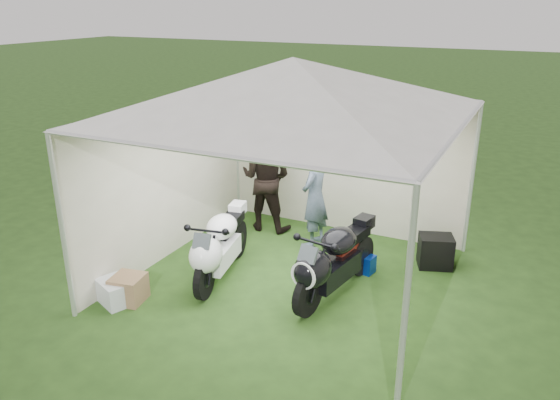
# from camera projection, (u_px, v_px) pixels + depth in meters

# --- Properties ---
(ground) EXTENTS (80.00, 80.00, 0.00)m
(ground) POSITION_uv_depth(u_px,v_px,m) (291.00, 279.00, 7.56)
(ground) COLOR #213E15
(ground) RESTS_ON ground
(canopy_tent) EXTENTS (5.66, 5.66, 3.00)m
(canopy_tent) POSITION_uv_depth(u_px,v_px,m) (294.00, 92.00, 6.70)
(canopy_tent) COLOR silver
(canopy_tent) RESTS_ON ground
(motorcycle_white) EXTENTS (0.64, 1.83, 0.91)m
(motorcycle_white) POSITION_uv_depth(u_px,v_px,m) (219.00, 245.00, 7.42)
(motorcycle_white) COLOR black
(motorcycle_white) RESTS_ON ground
(motorcycle_black) EXTENTS (0.62, 1.89, 0.93)m
(motorcycle_black) POSITION_uv_depth(u_px,v_px,m) (332.00, 260.00, 6.95)
(motorcycle_black) COLOR black
(motorcycle_black) RESTS_ON ground
(paddock_stand) EXTENTS (0.37, 0.27, 0.26)m
(paddock_stand) POSITION_uv_depth(u_px,v_px,m) (362.00, 263.00, 7.75)
(paddock_stand) COLOR #0933BF
(paddock_stand) RESTS_ON ground
(person_dark_jacket) EXTENTS (0.91, 0.73, 1.78)m
(person_dark_jacket) POSITION_uv_depth(u_px,v_px,m) (266.00, 178.00, 8.96)
(person_dark_jacket) COLOR black
(person_dark_jacket) RESTS_ON ground
(person_blue_jacket) EXTENTS (0.44, 0.62, 1.60)m
(person_blue_jacket) POSITION_uv_depth(u_px,v_px,m) (315.00, 197.00, 8.38)
(person_blue_jacket) COLOR slate
(person_blue_jacket) RESTS_ON ground
(equipment_box) EXTENTS (0.57, 0.51, 0.47)m
(equipment_box) POSITION_uv_depth(u_px,v_px,m) (435.00, 251.00, 7.86)
(equipment_box) COLOR black
(equipment_box) RESTS_ON ground
(crate_0) EXTENTS (0.56, 0.51, 0.31)m
(crate_0) POSITION_uv_depth(u_px,v_px,m) (116.00, 292.00, 6.94)
(crate_0) COLOR silver
(crate_0) RESTS_ON ground
(crate_1) EXTENTS (0.45, 0.45, 0.35)m
(crate_1) POSITION_uv_depth(u_px,v_px,m) (129.00, 289.00, 6.97)
(crate_1) COLOR olive
(crate_1) RESTS_ON ground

